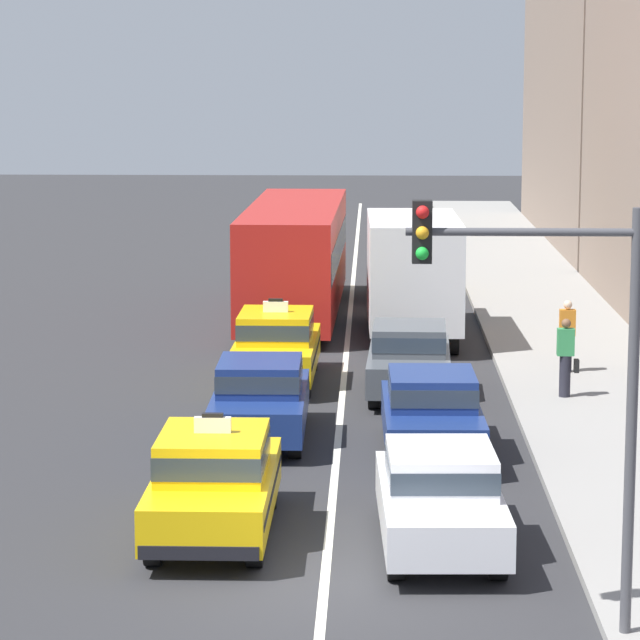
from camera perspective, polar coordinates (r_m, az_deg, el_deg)
ground_plane at (r=22.55m, az=0.15°, el=-9.51°), size 160.00×160.00×0.00m
lane_stripe_left_right at (r=41.98m, az=0.99°, el=-0.68°), size 0.14×80.00×0.01m
sidewalk_curb at (r=37.37m, az=9.49°, el=-1.94°), size 4.00×90.00×0.15m
taxi_left_nearest at (r=24.69m, az=-3.80°, el=-5.73°), size 1.83×4.56×1.96m
sedan_left_second at (r=30.77m, az=-2.15°, el=-2.76°), size 1.81×4.32×1.58m
taxi_left_third at (r=36.12m, az=-1.58°, el=-0.91°), size 1.87×4.58×1.96m
bus_left_fourth at (r=45.26m, az=-0.90°, el=2.37°), size 2.69×11.24×3.22m
sedan_right_nearest at (r=24.02m, az=4.30°, el=-6.24°), size 1.91×4.36×1.58m
sedan_right_second at (r=29.63m, az=4.00°, el=-3.25°), size 1.84×4.33×1.58m
sedan_right_third at (r=34.88m, az=3.20°, el=-1.33°), size 1.89×4.35×1.58m
box_truck_right_fourth at (r=41.92m, az=3.30°, el=1.74°), size 2.40×7.00×3.27m
taxi_right_fifth at (r=49.71m, az=2.97°, el=1.89°), size 1.86×4.58×1.96m
pedestrian_near_crosswalk at (r=37.11m, az=8.80°, el=-0.56°), size 0.36×0.24×1.66m
pedestrian_mid_block at (r=34.38m, az=8.76°, el=-1.34°), size 0.47×0.24×1.69m
traffic_light_pole at (r=19.73m, az=8.37°, el=-0.86°), size 2.87×0.33×5.58m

